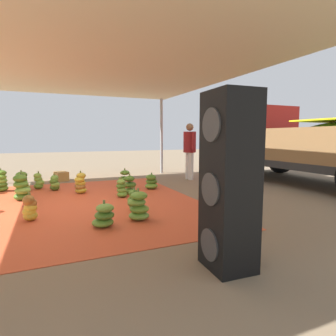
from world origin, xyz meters
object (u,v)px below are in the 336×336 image
banana_bunch_12 (22,188)px  banana_bunch_14 (139,207)px  banana_bunch_5 (22,182)px  banana_bunch_7 (80,184)px  banana_bunch_13 (39,181)px  banana_bunch_9 (125,179)px  banana_bunch_15 (1,181)px  banana_bunch_3 (30,208)px  cargo_truck_main (303,142)px  banana_bunch_0 (104,216)px  banana_bunch_1 (55,183)px  banana_bunch_8 (121,189)px  banana_bunch_4 (134,200)px  worker_1 (190,147)px  banana_bunch_2 (151,182)px  speaker_stack (229,182)px  crate_0 (61,176)px  banana_bunch_11 (130,186)px

banana_bunch_12 → banana_bunch_14: (2.34, 1.88, -0.04)m
banana_bunch_5 → banana_bunch_14: banana_bunch_14 is taller
banana_bunch_7 → banana_bunch_13: (-1.02, -0.94, -0.04)m
banana_bunch_9 → banana_bunch_12: size_ratio=0.85×
banana_bunch_9 → banana_bunch_15: banana_bunch_15 is taller
banana_bunch_3 → banana_bunch_13: 2.98m
banana_bunch_12 → banana_bunch_15: 1.43m
banana_bunch_15 → cargo_truck_main: cargo_truck_main is taller
banana_bunch_0 → banana_bunch_1: banana_bunch_1 is taller
banana_bunch_8 → banana_bunch_12: 2.11m
banana_bunch_3 → banana_bunch_0: bearing=53.1°
banana_bunch_4 → banana_bunch_9: banana_bunch_9 is taller
worker_1 → banana_bunch_2: bearing=-57.1°
banana_bunch_4 → banana_bunch_9: (-2.42, 0.45, 0.03)m
speaker_stack → crate_0: speaker_stack is taller
banana_bunch_9 → banana_bunch_15: size_ratio=0.88×
banana_bunch_5 → banana_bunch_4: bearing=35.6°
banana_bunch_3 → banana_bunch_4: banana_bunch_3 is taller
banana_bunch_4 → banana_bunch_14: size_ratio=0.81×
banana_bunch_3 → speaker_stack: bearing=37.5°
banana_bunch_2 → banana_bunch_4: 2.12m
banana_bunch_7 → banana_bunch_11: banana_bunch_7 is taller
banana_bunch_15 → crate_0: 1.93m
worker_1 → speaker_stack: 6.05m
banana_bunch_4 → banana_bunch_11: 1.46m
worker_1 → speaker_stack: speaker_stack is taller
worker_1 → banana_bunch_15: bearing=-90.8°
banana_bunch_8 → banana_bunch_3: bearing=-57.1°
banana_bunch_0 → banana_bunch_14: size_ratio=0.83×
banana_bunch_2 → banana_bunch_3: size_ratio=0.97×
banana_bunch_4 → banana_bunch_15: 3.95m
banana_bunch_8 → banana_bunch_15: size_ratio=0.80×
banana_bunch_9 → worker_1: size_ratio=0.28×
banana_bunch_11 → crate_0: (-2.87, -1.40, -0.08)m
banana_bunch_1 → speaker_stack: speaker_stack is taller
banana_bunch_1 → banana_bunch_11: size_ratio=0.88×
banana_bunch_0 → banana_bunch_3: bearing=-126.9°
banana_bunch_4 → banana_bunch_8: banana_bunch_8 is taller
cargo_truck_main → banana_bunch_11: bearing=-92.9°
banana_bunch_14 → speaker_stack: size_ratio=0.29×
banana_bunch_9 → speaker_stack: 5.06m
banana_bunch_3 → cargo_truck_main: (-1.13, 7.29, 0.99)m
banana_bunch_8 → banana_bunch_14: bearing=-5.0°
banana_bunch_9 → banana_bunch_11: banana_bunch_9 is taller
banana_bunch_1 → banana_bunch_11: 2.00m
banana_bunch_4 → banana_bunch_12: 2.62m
banana_bunch_3 → banana_bunch_4: bearing=89.1°
banana_bunch_12 → cargo_truck_main: 7.62m
banana_bunch_7 → banana_bunch_11: (0.55, 1.06, -0.03)m
banana_bunch_0 → banana_bunch_13: banana_bunch_13 is taller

